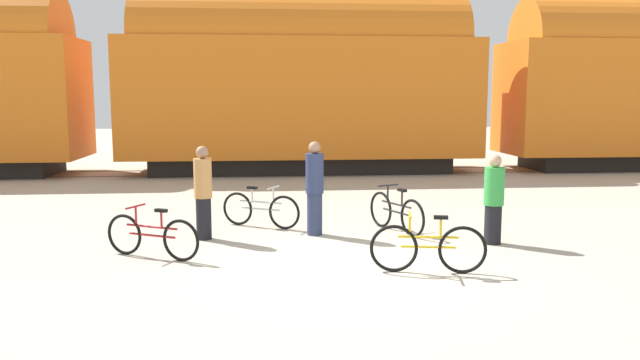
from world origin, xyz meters
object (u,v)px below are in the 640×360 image
(freight_train, at_px, (301,80))
(bicycle_maroon, at_px, (152,236))
(bicycle_yellow, at_px, (428,248))
(person_in_navy, at_px, (315,188))
(bicycle_black, at_px, (396,212))
(person_in_tan, at_px, (203,192))
(person_in_green, at_px, (494,200))
(bicycle_silver, at_px, (261,209))

(freight_train, height_order, bicycle_maroon, freight_train)
(bicycle_yellow, relative_size, person_in_navy, 0.97)
(bicycle_yellow, xyz_separation_m, person_in_navy, (-1.42, 2.62, 0.50))
(bicycle_yellow, xyz_separation_m, bicycle_maroon, (-4.11, 1.21, -0.02))
(bicycle_black, bearing_deg, bicycle_maroon, -160.19)
(bicycle_yellow, relative_size, person_in_tan, 1.00)
(person_in_navy, bearing_deg, person_in_tan, -54.70)
(bicycle_black, xyz_separation_m, person_in_tan, (-3.54, -0.29, 0.47))
(person_in_navy, height_order, person_in_tan, person_in_navy)
(person_in_navy, bearing_deg, person_in_green, 102.25)
(person_in_tan, bearing_deg, bicycle_maroon, -97.41)
(freight_train, relative_size, bicycle_maroon, 23.75)
(bicycle_silver, height_order, bicycle_maroon, bicycle_maroon)
(bicycle_silver, distance_m, person_in_navy, 1.35)
(bicycle_yellow, distance_m, person_in_navy, 3.02)
(bicycle_silver, bearing_deg, person_in_tan, -136.97)
(bicycle_black, distance_m, bicycle_yellow, 2.74)
(bicycle_maroon, bearing_deg, bicycle_silver, 52.03)
(bicycle_silver, relative_size, bicycle_yellow, 0.91)
(freight_train, height_order, bicycle_black, freight_train)
(bicycle_yellow, bearing_deg, bicycle_black, 87.52)
(bicycle_silver, distance_m, person_in_green, 4.38)
(freight_train, relative_size, person_in_green, 24.00)
(person_in_tan, bearing_deg, freight_train, 98.31)
(bicycle_black, xyz_separation_m, bicycle_maroon, (-4.23, -1.52, -0.02))
(bicycle_yellow, height_order, person_in_navy, person_in_navy)
(bicycle_silver, xyz_separation_m, person_in_tan, (-1.00, -0.94, 0.49))
(freight_train, relative_size, bicycle_silver, 24.76)
(freight_train, bearing_deg, person_in_green, -75.71)
(person_in_green, bearing_deg, bicycle_black, -95.41)
(bicycle_maroon, xyz_separation_m, person_in_green, (5.69, 0.44, 0.42))
(freight_train, bearing_deg, person_in_navy, -92.02)
(bicycle_yellow, relative_size, bicycle_maroon, 1.06)
(bicycle_yellow, distance_m, person_in_green, 2.32)
(bicycle_maroon, height_order, person_in_navy, person_in_navy)
(bicycle_yellow, bearing_deg, person_in_navy, 118.49)
(bicycle_silver, relative_size, bicycle_black, 0.95)
(bicycle_silver, distance_m, person_in_tan, 1.46)
(freight_train, bearing_deg, bicycle_maroon, -105.47)
(bicycle_silver, height_order, bicycle_black, bicycle_black)
(bicycle_black, height_order, person_in_navy, person_in_navy)
(bicycle_silver, relative_size, person_in_navy, 0.87)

